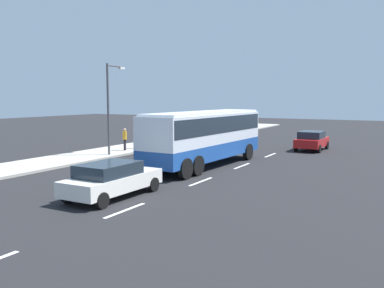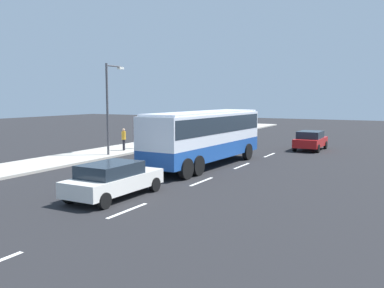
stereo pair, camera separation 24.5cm
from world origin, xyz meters
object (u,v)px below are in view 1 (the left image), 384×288
Objects in this scene: coach_bus at (205,132)px; pedestrian_at_crossing at (125,138)px; car_red_compact at (312,140)px; street_lamp at (110,102)px; car_white_minivan at (112,179)px; pedestrian_near_curb at (138,137)px.

coach_bus reaches higher than pedestrian_at_crossing.
pedestrian_at_crossing reaches higher than car_red_compact.
pedestrian_at_crossing is at bearing 12.98° from street_lamp.
street_lamp is (-10.30, 11.82, 3.07)m from car_red_compact.
car_red_compact is 2.42× the size of pedestrian_at_crossing.
car_white_minivan is 1.17× the size of car_red_compact.
coach_bus is 11.72m from car_red_compact.
car_white_minivan is at bearing 136.99° from pedestrian_near_curb.
car_white_minivan is 15.79m from pedestrian_near_curb.
car_red_compact reaches higher than car_white_minivan.
pedestrian_near_curb is at bearing 3.77° from street_lamp.
pedestrian_at_crossing is 3.62m from street_lamp.
coach_bus is 2.30× the size of car_white_minivan.
pedestrian_near_curb is 4.63m from street_lamp.
street_lamp is (-3.67, -0.24, 2.81)m from pedestrian_near_curb.
pedestrian_at_crossing is 0.26× the size of street_lamp.
car_white_minivan is 2.82× the size of pedestrian_at_crossing.
street_lamp is at bearing 40.57° from car_white_minivan.
coach_bus is at bearing 141.34° from pedestrian_at_crossing.
coach_bus is 9.25m from pedestrian_near_curb.
pedestrian_near_curb is (4.32, 8.12, -1.01)m from coach_bus.
car_white_minivan is 14.80m from pedestrian_at_crossing.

